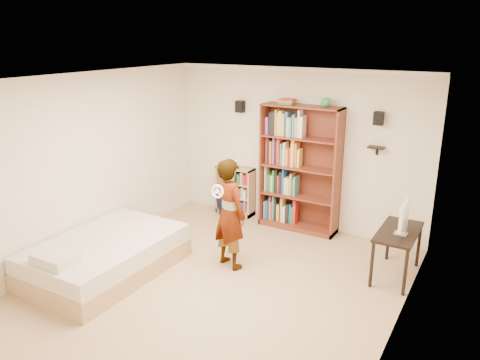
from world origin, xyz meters
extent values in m
cube|color=tan|center=(0.00, 0.00, 0.00)|extent=(4.50, 5.00, 0.01)
cube|color=#F2E7CF|center=(0.00, 2.50, 1.35)|extent=(4.50, 0.02, 2.70)
cube|color=#F2E7CF|center=(0.00, -2.50, 1.35)|extent=(4.50, 0.02, 2.70)
cube|color=#F2E7CF|center=(-2.25, 0.00, 1.35)|extent=(0.02, 5.00, 2.70)
cube|color=#F2E7CF|center=(2.25, 0.00, 1.35)|extent=(0.02, 5.00, 2.70)
cube|color=white|center=(0.00, 0.00, 2.70)|extent=(4.50, 5.00, 0.02)
cube|color=white|center=(0.00, 2.47, 2.67)|extent=(4.50, 0.06, 0.06)
cube|color=white|center=(0.00, -2.47, 2.67)|extent=(4.50, 0.06, 0.06)
cube|color=white|center=(-2.22, 0.00, 2.67)|extent=(0.06, 5.00, 0.06)
cube|color=white|center=(2.22, 0.00, 2.67)|extent=(0.06, 5.00, 0.06)
cube|color=black|center=(-1.05, 2.40, 2.00)|extent=(0.14, 0.12, 0.20)
cube|color=black|center=(1.35, 2.40, 2.00)|extent=(0.14, 0.12, 0.20)
cube|color=black|center=(1.35, 2.41, 1.55)|extent=(0.25, 0.16, 0.02)
imported|color=black|center=(-0.16, 0.55, 0.80)|extent=(0.67, 0.54, 1.60)
torus|color=white|center=(-0.16, 0.26, 1.22)|extent=(0.19, 0.07, 0.19)
camera|label=1|loc=(3.03, -4.67, 3.20)|focal=35.00mm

